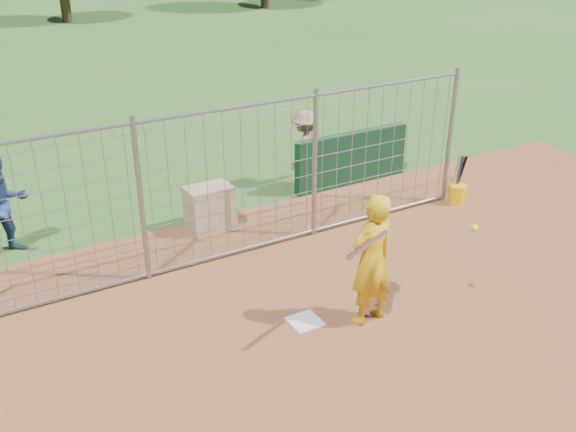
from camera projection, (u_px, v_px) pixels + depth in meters
ground at (298, 315)px, 9.07m from camera, size 100.00×100.00×0.00m
home_plate at (305, 321)px, 8.91m from camera, size 0.43×0.43×0.02m
dugout_wall at (351, 159)px, 13.17m from camera, size 2.60×0.20×1.10m
batter at (372, 260)px, 8.55m from camera, size 0.75×0.54×1.92m
bystander_a at (3, 206)px, 10.32m from camera, size 1.01×0.89×1.75m
bystander_c at (304, 149)px, 12.98m from camera, size 1.19×1.07×1.59m
equipment_bin at (210, 208)px, 11.35m from camera, size 0.82×0.57×0.80m
equipment_in_play at (395, 240)px, 8.09m from camera, size 2.13×0.38×0.21m
bucket_with_bats at (457, 191)px, 12.40m from camera, size 0.34×0.34×0.98m
backstop_fence at (234, 185)px, 10.09m from camera, size 9.08×0.08×2.60m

